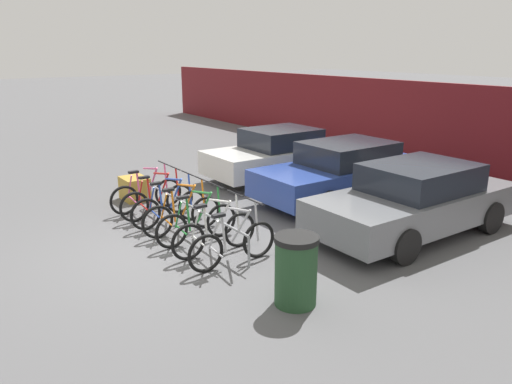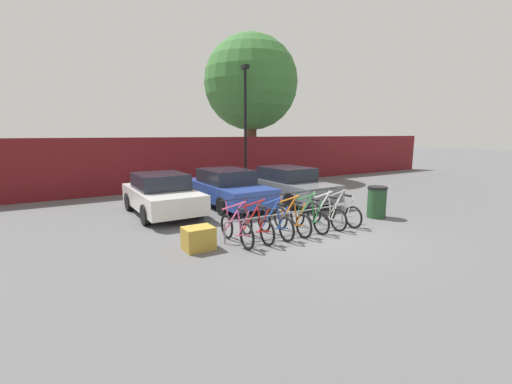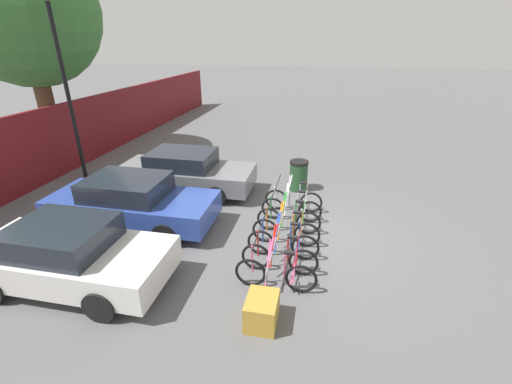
# 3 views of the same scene
# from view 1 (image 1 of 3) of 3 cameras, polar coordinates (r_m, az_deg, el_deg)

# --- Properties ---
(ground_plane) EXTENTS (120.00, 120.00, 0.00)m
(ground_plane) POSITION_cam_1_polar(r_m,az_deg,el_deg) (9.34, -9.58, -6.30)
(ground_plane) COLOR #59595B
(hoarding_wall) EXTENTS (36.00, 0.16, 2.56)m
(hoarding_wall) POSITION_cam_1_polar(r_m,az_deg,el_deg) (15.46, 23.90, 6.37)
(hoarding_wall) COLOR maroon
(hoarding_wall) RESTS_ON ground
(bike_rack) EXTENTS (4.14, 0.04, 0.57)m
(bike_rack) POSITION_cam_1_polar(r_m,az_deg,el_deg) (9.90, -7.52, -1.89)
(bike_rack) COLOR gray
(bike_rack) RESTS_ON ground
(bicycle_pink) EXTENTS (0.68, 1.71, 1.05)m
(bicycle_pink) POSITION_cam_1_polar(r_m,az_deg,el_deg) (11.44, -12.38, -0.26)
(bicycle_pink) COLOR black
(bicycle_pink) RESTS_ON ground
(bicycle_red) EXTENTS (0.68, 1.71, 1.05)m
(bicycle_red) POSITION_cam_1_polar(r_m,az_deg,el_deg) (10.92, -11.19, -0.96)
(bicycle_red) COLOR black
(bicycle_red) RESTS_ON ground
(bicycle_blue) EXTENTS (0.68, 1.71, 1.05)m
(bicycle_blue) POSITION_cam_1_polar(r_m,az_deg,el_deg) (10.41, -9.85, -1.74)
(bicycle_blue) COLOR black
(bicycle_blue) RESTS_ON ground
(bicycle_orange) EXTENTS (0.68, 1.71, 1.05)m
(bicycle_orange) POSITION_cam_1_polar(r_m,az_deg,el_deg) (9.92, -8.43, -2.57)
(bicycle_orange) COLOR black
(bicycle_orange) RESTS_ON ground
(bicycle_green) EXTENTS (0.68, 1.71, 1.05)m
(bicycle_green) POSITION_cam_1_polar(r_m,az_deg,el_deg) (9.41, -6.74, -3.56)
(bicycle_green) COLOR black
(bicycle_green) RESTS_ON ground
(bicycle_white) EXTENTS (0.68, 1.71, 1.05)m
(bicycle_white) POSITION_cam_1_polar(r_m,az_deg,el_deg) (8.88, -4.73, -4.72)
(bicycle_white) COLOR black
(bicycle_white) RESTS_ON ground
(bicycle_silver) EXTENTS (0.68, 1.71, 1.05)m
(bicycle_silver) POSITION_cam_1_polar(r_m,az_deg,el_deg) (8.39, -2.63, -5.92)
(bicycle_silver) COLOR black
(bicycle_silver) RESTS_ON ground
(car_white) EXTENTS (1.91, 4.08, 1.40)m
(car_white) POSITION_cam_1_polar(r_m,az_deg,el_deg) (13.96, 2.58, 4.36)
(car_white) COLOR silver
(car_white) RESTS_ON ground
(car_blue) EXTENTS (1.91, 4.49, 1.40)m
(car_blue) POSITION_cam_1_polar(r_m,az_deg,el_deg) (12.14, 10.05, 2.34)
(car_blue) COLOR #2D479E
(car_blue) RESTS_ON ground
(car_grey) EXTENTS (1.91, 4.47, 1.40)m
(car_grey) POSITION_cam_1_polar(r_m,az_deg,el_deg) (10.17, 17.75, -0.85)
(car_grey) COLOR slate
(car_grey) RESTS_ON ground
(trash_bin) EXTENTS (0.63, 0.63, 1.03)m
(trash_bin) POSITION_cam_1_polar(r_m,az_deg,el_deg) (7.12, 4.58, -8.92)
(trash_bin) COLOR #234728
(trash_bin) RESTS_ON ground
(cargo_crate) EXTENTS (0.70, 0.56, 0.55)m
(cargo_crate) POSITION_cam_1_polar(r_m,az_deg,el_deg) (12.37, -13.69, 0.39)
(cargo_crate) COLOR #B28C33
(cargo_crate) RESTS_ON ground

